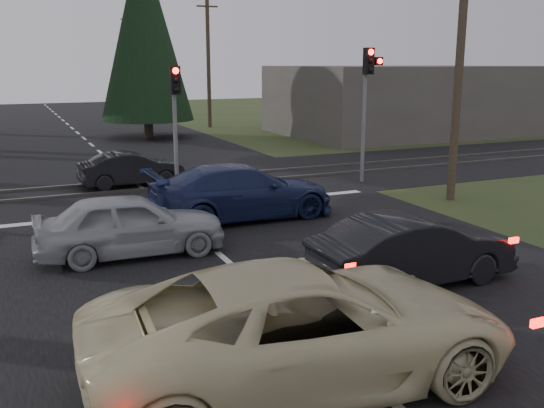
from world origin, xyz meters
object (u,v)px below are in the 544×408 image
utility_pole_near (461,45)px  utility_pole_mid (208,54)px  traffic_signal_right (368,89)px  cream_coupe (303,326)px  dark_car_far (132,169)px  utility_pole_far (131,57)px  dark_hatchback (412,250)px  silver_car (130,225)px  traffic_signal_center (175,107)px  blue_sedan (242,192)px

utility_pole_near → utility_pole_mid: size_ratio=1.00×
traffic_signal_right → utility_pole_near: size_ratio=0.52×
traffic_signal_right → cream_coupe: bearing=-125.9°
utility_pole_mid → dark_car_far: size_ratio=2.52×
utility_pole_far → dark_hatchback: bearing=-95.9°
silver_car → utility_pole_far: bearing=-9.2°
utility_pole_near → dark_car_far: 11.49m
cream_coupe → dark_hatchback: 4.36m
cream_coupe → dark_car_far: size_ratio=1.62×
silver_car → traffic_signal_right: bearing=-59.2°
traffic_signal_right → utility_pole_near: 3.87m
dark_hatchback → silver_car: size_ratio=1.00×
utility_pole_far → silver_car: utility_pole_far is taller
traffic_signal_center → cream_coupe: 13.02m
utility_pole_near → blue_sedan: utility_pole_near is taller
cream_coupe → blue_sedan: size_ratio=1.12×
traffic_signal_center → utility_pole_mid: 20.82m
utility_pole_far → cream_coupe: (-9.30, -57.06, -3.92)m
traffic_signal_right → silver_car: size_ratio=1.14×
cream_coupe → utility_pole_far: bearing=-5.9°
utility_pole_far → dark_car_far: utility_pole_far is taller
traffic_signal_center → utility_pole_far: (7.50, 44.32, 1.92)m
traffic_signal_center → traffic_signal_right: bearing=-10.4°
utility_pole_far → blue_sedan: 49.19m
dark_car_far → blue_sedan: bearing=-165.2°
utility_pole_near → silver_car: bearing=-171.2°
traffic_signal_right → silver_car: traffic_signal_right is taller
traffic_signal_right → dark_hatchback: 10.58m
utility_pole_near → cream_coupe: utility_pole_near is taller
cream_coupe → traffic_signal_center: bearing=-4.7°
cream_coupe → dark_hatchback: bearing=-52.5°
utility_pole_far → cream_coupe: size_ratio=1.56×
utility_pole_far → dark_hatchback: 55.06m
traffic_signal_center → dark_car_far: (-1.20, 1.59, -2.22)m
utility_pole_near → blue_sedan: size_ratio=1.74×
utility_pole_mid → cream_coupe: (-9.30, -32.06, -3.92)m
utility_pole_near → utility_pole_mid: same height
traffic_signal_right → traffic_signal_center: 6.68m
traffic_signal_right → utility_pole_mid: (0.95, 20.53, 1.41)m
utility_pole_far → cream_coupe: 57.95m
utility_pole_mid → utility_pole_near: bearing=-90.0°
utility_pole_near → dark_car_far: utility_pole_near is taller
cream_coupe → utility_pole_mid: bearing=-12.8°
silver_car → dark_car_far: 8.02m
utility_pole_near → dark_car_far: size_ratio=2.52×
cream_coupe → silver_car: 6.54m
traffic_signal_right → cream_coupe: (-8.34, -11.54, -2.51)m
utility_pole_near → utility_pole_mid: 24.00m
traffic_signal_right → cream_coupe: 14.46m
traffic_signal_right → traffic_signal_center: bearing=169.6°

